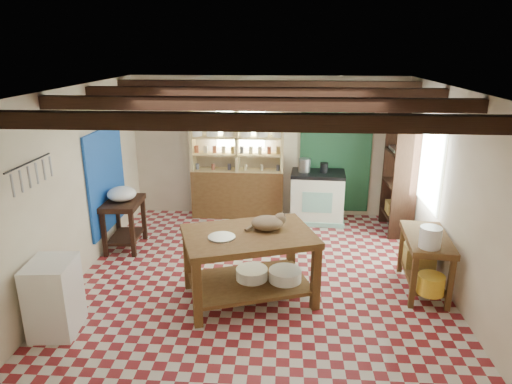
# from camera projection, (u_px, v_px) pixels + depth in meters

# --- Properties ---
(floor) EXTENTS (5.00, 5.00, 0.02)m
(floor) POSITION_uv_depth(u_px,v_px,m) (260.00, 275.00, 6.49)
(floor) COLOR maroon
(floor) RESTS_ON ground
(ceiling) EXTENTS (5.00, 5.00, 0.02)m
(ceiling) POSITION_uv_depth(u_px,v_px,m) (260.00, 88.00, 5.69)
(ceiling) COLOR #49494E
(ceiling) RESTS_ON wall_back
(wall_back) EXTENTS (5.00, 0.04, 2.60)m
(wall_back) POSITION_uv_depth(u_px,v_px,m) (268.00, 147.00, 8.47)
(wall_back) COLOR beige
(wall_back) RESTS_ON floor
(wall_front) EXTENTS (5.00, 0.04, 2.60)m
(wall_front) POSITION_uv_depth(u_px,v_px,m) (242.00, 278.00, 3.72)
(wall_front) COLOR beige
(wall_front) RESTS_ON floor
(wall_left) EXTENTS (0.04, 5.00, 2.60)m
(wall_left) POSITION_uv_depth(u_px,v_px,m) (78.00, 184.00, 6.25)
(wall_left) COLOR beige
(wall_left) RESTS_ON floor
(wall_right) EXTENTS (0.04, 5.00, 2.60)m
(wall_right) POSITION_uv_depth(u_px,v_px,m) (451.00, 191.00, 5.93)
(wall_right) COLOR beige
(wall_right) RESTS_ON floor
(ceiling_beams) EXTENTS (5.00, 3.80, 0.15)m
(ceiling_beams) POSITION_uv_depth(u_px,v_px,m) (260.00, 98.00, 5.73)
(ceiling_beams) COLOR black
(ceiling_beams) RESTS_ON ceiling
(blue_wall_patch) EXTENTS (0.04, 1.40, 1.60)m
(blue_wall_patch) POSITION_uv_depth(u_px,v_px,m) (107.00, 179.00, 7.16)
(blue_wall_patch) COLOR #1649A8
(blue_wall_patch) RESTS_ON wall_left
(green_wall_patch) EXTENTS (1.30, 0.04, 2.30)m
(green_wall_patch) POSITION_uv_depth(u_px,v_px,m) (336.00, 151.00, 8.37)
(green_wall_patch) COLOR #1C462A
(green_wall_patch) RESTS_ON wall_back
(window_back) EXTENTS (0.90, 0.02, 0.80)m
(window_back) POSITION_uv_depth(u_px,v_px,m) (241.00, 126.00, 8.36)
(window_back) COLOR silver
(window_back) RESTS_ON wall_back
(window_right) EXTENTS (0.02, 1.30, 1.20)m
(window_right) POSITION_uv_depth(u_px,v_px,m) (428.00, 165.00, 6.85)
(window_right) COLOR silver
(window_right) RESTS_ON wall_right
(utensil_rail) EXTENTS (0.06, 0.90, 0.28)m
(utensil_rail) POSITION_uv_depth(u_px,v_px,m) (30.00, 173.00, 4.96)
(utensil_rail) COLOR black
(utensil_rail) RESTS_ON wall_left
(pot_rack) EXTENTS (0.86, 0.12, 0.36)m
(pot_rack) POSITION_uv_depth(u_px,v_px,m) (341.00, 103.00, 7.69)
(pot_rack) COLOR black
(pot_rack) RESTS_ON ceiling
(shelving_unit) EXTENTS (1.70, 0.34, 2.20)m
(shelving_unit) POSITION_uv_depth(u_px,v_px,m) (237.00, 160.00, 8.38)
(shelving_unit) COLOR tan
(shelving_unit) RESTS_ON floor
(tall_rack) EXTENTS (0.40, 0.86, 2.00)m
(tall_rack) POSITION_uv_depth(u_px,v_px,m) (400.00, 175.00, 7.75)
(tall_rack) COLOR black
(tall_rack) RESTS_ON floor
(work_table) EXTENTS (1.84, 1.51, 0.90)m
(work_table) POSITION_uv_depth(u_px,v_px,m) (249.00, 266.00, 5.76)
(work_table) COLOR brown
(work_table) RESTS_ON floor
(stove) EXTENTS (1.00, 0.71, 0.94)m
(stove) POSITION_uv_depth(u_px,v_px,m) (317.00, 197.00, 8.33)
(stove) COLOR #EAE7CB
(stove) RESTS_ON floor
(prep_table) EXTENTS (0.58, 0.81, 0.80)m
(prep_table) POSITION_uv_depth(u_px,v_px,m) (125.00, 224.00, 7.25)
(prep_table) COLOR black
(prep_table) RESTS_ON floor
(white_cabinet) EXTENTS (0.52, 0.61, 0.85)m
(white_cabinet) POSITION_uv_depth(u_px,v_px,m) (54.00, 297.00, 5.09)
(white_cabinet) COLOR white
(white_cabinet) RESTS_ON floor
(right_counter) EXTENTS (0.63, 1.12, 0.77)m
(right_counter) POSITION_uv_depth(u_px,v_px,m) (424.00, 263.00, 5.98)
(right_counter) COLOR brown
(right_counter) RESTS_ON floor
(cat) EXTENTS (0.50, 0.46, 0.18)m
(cat) POSITION_uv_depth(u_px,v_px,m) (267.00, 223.00, 5.70)
(cat) COLOR #947756
(cat) RESTS_ON work_table
(steel_tray) EXTENTS (0.42, 0.42, 0.02)m
(steel_tray) POSITION_uv_depth(u_px,v_px,m) (222.00, 237.00, 5.49)
(steel_tray) COLOR #95959C
(steel_tray) RESTS_ON work_table
(basin_large) EXTENTS (0.52, 0.52, 0.14)m
(basin_large) POSITION_uv_depth(u_px,v_px,m) (252.00, 274.00, 5.86)
(basin_large) COLOR white
(basin_large) RESTS_ON work_table
(basin_small) EXTENTS (0.53, 0.53, 0.15)m
(basin_small) POSITION_uv_depth(u_px,v_px,m) (285.00, 275.00, 5.82)
(basin_small) COLOR white
(basin_small) RESTS_ON work_table
(kettle_left) EXTENTS (0.23, 0.23, 0.24)m
(kettle_left) POSITION_uv_depth(u_px,v_px,m) (304.00, 165.00, 8.18)
(kettle_left) COLOR #95959C
(kettle_left) RESTS_ON stove
(kettle_right) EXTENTS (0.15, 0.15, 0.18)m
(kettle_right) POSITION_uv_depth(u_px,v_px,m) (324.00, 168.00, 8.15)
(kettle_right) COLOR black
(kettle_right) RESTS_ON stove
(enamel_bowl) EXTENTS (0.47, 0.47, 0.22)m
(enamel_bowl) POSITION_uv_depth(u_px,v_px,m) (122.00, 194.00, 7.09)
(enamel_bowl) COLOR white
(enamel_bowl) RESTS_ON prep_table
(white_bucket) EXTENTS (0.28, 0.28, 0.26)m
(white_bucket) POSITION_uv_depth(u_px,v_px,m) (430.00, 237.00, 5.50)
(white_bucket) COLOR white
(white_bucket) RESTS_ON right_counter
(wicker_basket) EXTENTS (0.42, 0.35, 0.28)m
(wicker_basket) POSITION_uv_depth(u_px,v_px,m) (420.00, 256.00, 6.28)
(wicker_basket) COLOR #A68843
(wicker_basket) RESTS_ON right_counter
(yellow_tub) EXTENTS (0.35, 0.35, 0.24)m
(yellow_tub) POSITION_uv_depth(u_px,v_px,m) (431.00, 284.00, 5.58)
(yellow_tub) COLOR gold
(yellow_tub) RESTS_ON right_counter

